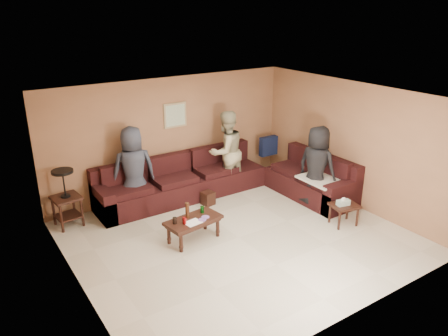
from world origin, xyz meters
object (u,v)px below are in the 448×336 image
person_left (134,170)px  sectional_sofa (229,183)px  waste_bin (208,198)px  coffee_table (193,222)px  person_right (317,166)px  person_middle (226,152)px  side_table_right (344,207)px  end_table_left (66,197)px

person_left → sectional_sofa: bearing=175.3°
sectional_sofa → waste_bin: 0.59m
coffee_table → person_right: person_right is taller
person_middle → person_right: size_ratio=1.07×
coffee_table → person_middle: (1.70, 1.52, 0.54)m
sectional_sofa → side_table_right: 2.45m
coffee_table → person_right: size_ratio=0.62×
waste_bin → sectional_sofa: bearing=5.1°
person_right → person_middle: bearing=17.9°
waste_bin → person_middle: size_ratio=0.15×
sectional_sofa → side_table_right: bearing=-63.3°
sectional_sofa → end_table_left: 3.26m
person_right → end_table_left: bearing=51.4°
waste_bin → person_middle: (0.74, 0.43, 0.75)m
person_left → person_middle: (2.07, -0.15, 0.03)m
sectional_sofa → person_right: bearing=-44.4°
person_left → person_middle: person_middle is taller
person_right → sectional_sofa: bearing=29.7°
end_table_left → waste_bin: bearing=-14.2°
end_table_left → coffee_table: bearing=-46.4°
side_table_right → person_right: 1.06m
side_table_right → waste_bin: bearing=127.7°
end_table_left → person_middle: size_ratio=0.62×
coffee_table → person_left: bearing=102.2°
sectional_sofa → waste_bin: bearing=-174.9°
end_table_left → person_right: person_right is taller
end_table_left → person_left: (1.31, -0.09, 0.29)m
person_middle → side_table_right: bearing=103.5°
waste_bin → person_left: 1.62m
end_table_left → person_left: size_ratio=0.64×
coffee_table → side_table_right: 2.82m
waste_bin → person_left: (-1.33, 0.58, 0.72)m
coffee_table → waste_bin: bearing=48.4°
person_right → waste_bin: bearing=40.8°
end_table_left → person_right: 4.85m
sectional_sofa → person_left: bearing=164.3°
sectional_sofa → person_middle: (0.19, 0.38, 0.57)m
coffee_table → person_left: (-0.36, 1.67, 0.51)m
coffee_table → person_right: (2.80, -0.11, 0.48)m
side_table_right → person_middle: (-0.91, 2.57, 0.53)m
sectional_sofa → person_right: person_right is taller
waste_bin → person_right: bearing=-33.3°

